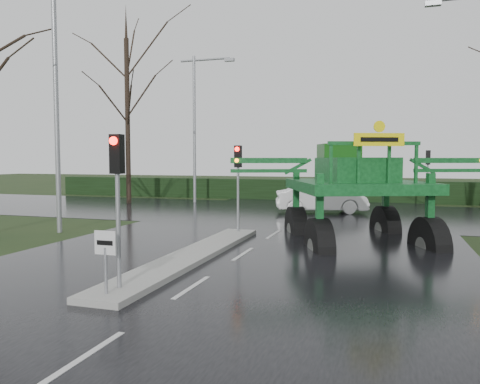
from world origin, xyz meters
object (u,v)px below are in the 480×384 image
(street_light_left_near, at_px, (62,84))
(traffic_signal_mid, at_px, (238,170))
(white_sedan, at_px, (321,213))
(traffic_signal_near, at_px, (117,178))
(keep_left_sign, at_px, (106,252))
(traffic_signal_far, at_px, (428,166))
(street_light_left_far, at_px, (198,115))
(crop_sprayer, at_px, (318,174))

(street_light_left_near, bearing_deg, traffic_signal_mid, 12.21)
(traffic_signal_mid, relative_size, white_sedan, 0.70)
(traffic_signal_near, distance_m, white_sedan, 17.55)
(traffic_signal_near, bearing_deg, keep_left_sign, -90.00)
(street_light_left_near, bearing_deg, white_sedan, 48.86)
(traffic_signal_near, height_order, traffic_signal_far, same)
(keep_left_sign, distance_m, street_light_left_near, 11.32)
(traffic_signal_far, bearing_deg, street_light_left_near, 43.63)
(traffic_signal_near, bearing_deg, street_light_left_near, 134.53)
(keep_left_sign, bearing_deg, white_sedan, 83.44)
(street_light_left_far, bearing_deg, street_light_left_near, -90.00)
(keep_left_sign, relative_size, traffic_signal_far, 0.38)
(crop_sprayer, bearing_deg, traffic_signal_mid, 130.52)
(traffic_signal_mid, bearing_deg, white_sedan, 76.87)
(traffic_signal_far, relative_size, street_light_left_near, 0.35)
(traffic_signal_mid, distance_m, street_light_left_near, 7.83)
(keep_left_sign, distance_m, crop_sprayer, 8.15)
(white_sedan, bearing_deg, street_light_left_near, 123.94)
(white_sedan, bearing_deg, traffic_signal_mid, 151.95)
(keep_left_sign, xyz_separation_m, street_light_left_near, (-6.89, 7.50, 4.93))
(keep_left_sign, relative_size, street_light_left_near, 0.14)
(crop_sprayer, height_order, white_sedan, crop_sprayer)
(keep_left_sign, distance_m, traffic_signal_mid, 9.12)
(traffic_signal_far, height_order, crop_sprayer, crop_sprayer)
(traffic_signal_near, height_order, street_light_left_far, street_light_left_far)
(street_light_left_near, bearing_deg, traffic_signal_near, -45.47)
(traffic_signal_near, xyz_separation_m, white_sedan, (2.04, 17.23, -2.59))
(white_sedan, bearing_deg, crop_sprayer, 172.27)
(keep_left_sign, distance_m, traffic_signal_near, 1.61)
(keep_left_sign, relative_size, street_light_left_far, 0.14)
(traffic_signal_mid, height_order, crop_sprayer, crop_sprayer)
(traffic_signal_near, relative_size, street_light_left_near, 0.35)
(traffic_signal_near, bearing_deg, traffic_signal_far, 69.64)
(traffic_signal_far, relative_size, white_sedan, 0.70)
(traffic_signal_near, height_order, traffic_signal_mid, same)
(traffic_signal_near, distance_m, street_light_left_far, 22.37)
(traffic_signal_far, relative_size, street_light_left_far, 0.35)
(traffic_signal_mid, bearing_deg, keep_left_sign, -90.00)
(traffic_signal_near, distance_m, traffic_signal_mid, 8.50)
(traffic_signal_near, height_order, street_light_left_near, street_light_left_near)
(traffic_signal_far, bearing_deg, white_sedan, 33.28)
(street_light_left_near, height_order, crop_sprayer, street_light_left_near)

